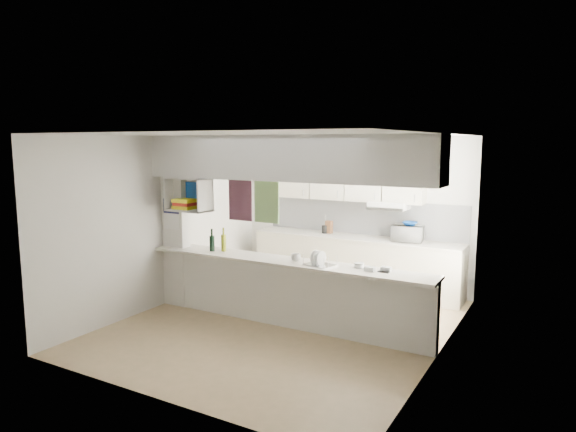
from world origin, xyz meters
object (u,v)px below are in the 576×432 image
Objects in this scene: microwave at (408,233)px; wine_bottles at (218,243)px; dish_rack at (320,259)px; bowl at (410,224)px.

microwave is 1.37× the size of wine_bottles.
dish_rack is at bearing 72.97° from microwave.
bowl is at bearing 91.58° from dish_rack.
microwave is 3.04m from wine_bottles.
wine_bottles is (-2.21, -2.10, -0.00)m from microwave.
wine_bottles is (-2.24, -2.09, -0.17)m from bowl.
wine_bottles reaches higher than dish_rack.
bowl is (0.03, -0.00, 0.16)m from microwave.
wine_bottles is at bearing -136.95° from bowl.
microwave is 2.22m from dish_rack.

